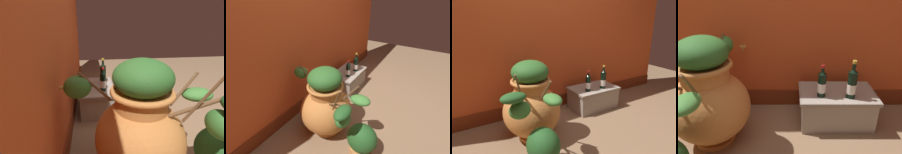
# 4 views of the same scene
# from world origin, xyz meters

# --- Properties ---
(ground_plane) EXTENTS (7.00, 7.00, 0.00)m
(ground_plane) POSITION_xyz_m (0.00, 0.00, 0.00)
(ground_plane) COLOR #896B4C
(terracotta_urn) EXTENTS (0.72, 1.02, 0.88)m
(terracotta_urn) POSITION_xyz_m (-0.41, 0.55, 0.41)
(terracotta_urn) COLOR #CC7F3D
(terracotta_urn) RESTS_ON ground_plane
(stone_ledge) EXTENTS (0.67, 0.42, 0.31)m
(stone_ledge) POSITION_xyz_m (0.64, 0.81, 0.17)
(stone_ledge) COLOR #9E9384
(stone_ledge) RESTS_ON ground_plane
(wine_bottle_left) EXTENTS (0.08, 0.08, 0.33)m
(wine_bottle_left) POSITION_xyz_m (0.73, 0.71, 0.44)
(wine_bottle_left) COLOR black
(wine_bottle_left) RESTS_ON stone_ledge
(wine_bottle_middle) EXTENTS (0.07, 0.07, 0.28)m
(wine_bottle_middle) POSITION_xyz_m (0.49, 0.74, 0.43)
(wine_bottle_middle) COLOR black
(wine_bottle_middle) RESTS_ON stone_ledge
(potted_shrub) EXTENTS (0.29, 0.32, 0.41)m
(potted_shrub) POSITION_xyz_m (-0.52, 0.02, 0.21)
(potted_shrub) COLOR #D68E4C
(potted_shrub) RESTS_ON ground_plane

